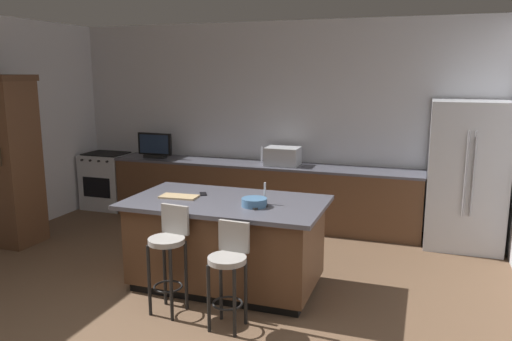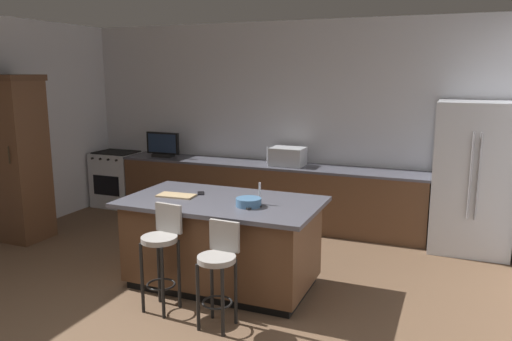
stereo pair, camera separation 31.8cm
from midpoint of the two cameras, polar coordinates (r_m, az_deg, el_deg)
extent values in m
cube|color=#BCBCC1|center=(7.59, 4.20, 5.48)|extent=(6.95, 0.12, 2.97)
cube|color=#BCBCC1|center=(7.57, -25.82, 4.38)|extent=(0.12, 4.68, 2.97)
cube|color=brown|center=(7.45, 2.38, -2.81)|extent=(4.63, 0.60, 0.87)
cube|color=#4C4C56|center=(7.35, 2.41, 0.63)|extent=(4.65, 0.62, 0.04)
cube|color=black|center=(5.46, -2.10, -12.48)|extent=(1.80, 0.92, 0.09)
cube|color=brown|center=(5.30, -2.14, -8.06)|extent=(1.88, 1.00, 0.80)
cube|color=#4C4C56|center=(5.18, -2.17, -3.63)|extent=(2.04, 1.16, 0.04)
cube|color=#B7BABF|center=(6.85, 24.82, -0.74)|extent=(0.94, 0.78, 1.89)
cylinder|color=gray|center=(6.42, 24.68, -0.61)|extent=(0.02, 0.02, 1.04)
cylinder|color=gray|center=(6.42, 25.40, -0.66)|extent=(0.02, 0.02, 1.04)
cube|color=#B7BABF|center=(8.71, -14.56, -0.98)|extent=(0.72, 0.60, 0.91)
cube|color=black|center=(8.48, -15.77, -1.68)|extent=(0.51, 0.01, 0.33)
cube|color=black|center=(8.62, -14.72, 2.04)|extent=(0.65, 0.50, 0.02)
cylinder|color=black|center=(8.53, -17.24, 1.33)|extent=(0.04, 0.03, 0.04)
cylinder|color=black|center=(8.44, -16.40, 1.27)|extent=(0.04, 0.03, 0.04)
cylinder|color=black|center=(8.34, -15.54, 1.20)|extent=(0.04, 0.03, 0.04)
cylinder|color=black|center=(8.24, -14.67, 1.13)|extent=(0.04, 0.03, 0.04)
cube|color=brown|center=(7.28, -24.51, 1.22)|extent=(0.63, 0.56, 2.21)
cube|color=#492F1E|center=(7.19, -25.21, 9.60)|extent=(0.67, 0.60, 0.08)
cylinder|color=#332819|center=(6.92, -25.29, 1.62)|extent=(0.02, 0.02, 0.22)
cube|color=#B7BABF|center=(7.22, 4.93, 1.60)|extent=(0.48, 0.36, 0.26)
cube|color=black|center=(8.05, -9.47, 1.72)|extent=(0.34, 0.16, 0.05)
cube|color=black|center=(8.02, -9.51, 3.11)|extent=(0.57, 0.05, 0.34)
cube|color=#1E2D47|center=(7.99, -9.62, 3.09)|extent=(0.50, 0.01, 0.29)
cylinder|color=#B2B2B7|center=(7.43, 2.54, 1.82)|extent=(0.02, 0.02, 0.24)
cylinder|color=#B2B2B7|center=(4.99, 2.26, -2.63)|extent=(0.02, 0.02, 0.22)
cylinder|color=gray|center=(4.74, -9.13, -7.77)|extent=(0.34, 0.34, 0.05)
cube|color=gray|center=(4.80, -8.10, -5.42)|extent=(0.29, 0.07, 0.28)
cylinder|color=black|center=(4.85, -11.06, -12.03)|extent=(0.03, 0.03, 0.69)
cylinder|color=black|center=(4.71, -8.70, -12.68)|extent=(0.03, 0.03, 0.69)
cylinder|color=black|center=(5.03, -9.27, -11.11)|extent=(0.03, 0.03, 0.69)
cylinder|color=black|center=(4.89, -6.94, -11.70)|extent=(0.03, 0.03, 0.69)
torus|color=black|center=(4.90, -8.96, -12.79)|extent=(0.28, 0.28, 0.02)
cylinder|color=gray|center=(4.40, -2.46, -10.11)|extent=(0.34, 0.34, 0.05)
cube|color=gray|center=(4.47, -1.59, -7.51)|extent=(0.29, 0.05, 0.28)
cylinder|color=black|center=(4.49, -4.59, -14.33)|extent=(0.03, 0.03, 0.62)
cylinder|color=black|center=(4.38, -1.71, -14.95)|extent=(0.03, 0.03, 0.62)
cylinder|color=black|center=(4.68, -3.08, -13.18)|extent=(0.03, 0.03, 0.62)
cylinder|color=black|center=(4.58, -0.30, -13.73)|extent=(0.03, 0.03, 0.62)
torus|color=black|center=(4.57, -2.41, -14.88)|extent=(0.28, 0.28, 0.02)
cylinder|color=#3F668C|center=(4.91, 1.00, -3.66)|extent=(0.25, 0.25, 0.08)
cube|color=black|center=(5.45, -4.68, -2.62)|extent=(0.13, 0.17, 0.01)
cube|color=black|center=(4.85, 1.60, -4.26)|extent=(0.12, 0.17, 0.02)
cube|color=tan|center=(5.35, -7.44, -2.87)|extent=(0.41, 0.23, 0.02)
camera|label=1|loc=(0.16, -88.45, 0.31)|focal=34.93mm
camera|label=2|loc=(0.16, 91.55, -0.31)|focal=34.93mm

